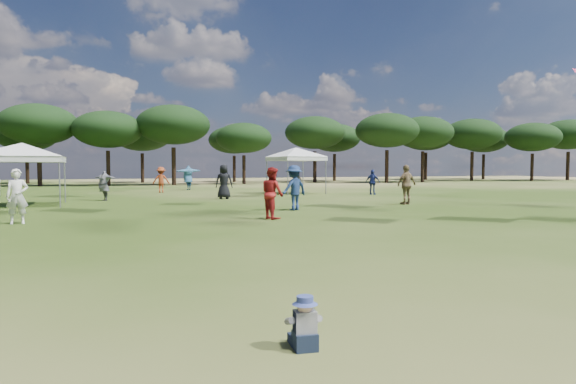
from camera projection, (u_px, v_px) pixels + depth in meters
name	position (u px, v px, depth m)	size (l,w,h in m)	color
tree_line	(161.00, 130.00, 48.13)	(108.78, 17.63, 7.77)	black
tent_left	(22.00, 146.00, 21.20)	(6.74, 6.74, 3.09)	gray
tent_right	(296.00, 149.00, 30.79)	(5.88, 5.88, 3.27)	gray
toddler	(304.00, 325.00, 4.60)	(0.36, 0.39, 0.52)	#161F32
festival_crowd	(129.00, 184.00, 24.73)	(28.78, 22.42, 1.89)	#2A6B80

